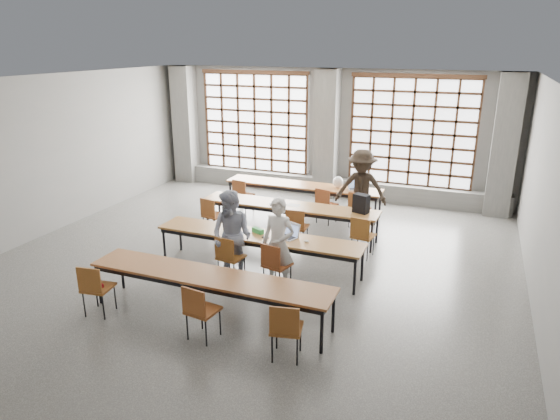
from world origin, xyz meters
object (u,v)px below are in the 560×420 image
(chair_back_right, at_px, (358,206))
(student_female, at_px, (232,236))
(desk_row_b, at_px, (289,207))
(phone, at_px, (265,237))
(desk_row_c, at_px, (259,238))
(laptop_front, at_px, (289,234))
(chair_near_mid, at_px, (199,307))
(chair_front_right, at_px, (275,262))
(laptop_back, at_px, (355,186))
(green_box, at_px, (258,231))
(desk_row_a, at_px, (303,187))
(chair_back_mid, at_px, (325,202))
(chair_mid_right, at_px, (362,233))
(chair_near_right, at_px, (286,326))
(backpack, at_px, (361,204))
(chair_mid_left, at_px, (211,213))
(student_male, at_px, (278,244))
(red_pouch, at_px, (98,285))
(chair_mid_centre, at_px, (297,224))
(chair_back_left, at_px, (242,193))
(desk_row_d, at_px, (209,279))
(chair_front_left, at_px, (229,254))
(plastic_bag, at_px, (338,182))
(mouse, at_px, (306,241))
(chair_near_left, at_px, (95,285))

(chair_back_right, bearing_deg, student_female, -113.47)
(desk_row_b, bearing_deg, student_female, -94.39)
(student_female, distance_m, phone, 0.63)
(desk_row_c, xyz_separation_m, student_female, (-0.30, -0.50, 0.17))
(laptop_front, bearing_deg, desk_row_c, -169.55)
(desk_row_c, height_order, chair_near_mid, chair_near_mid)
(chair_front_right, height_order, laptop_back, laptop_back)
(chair_back_right, distance_m, green_box, 3.16)
(desk_row_a, distance_m, chair_back_mid, 1.01)
(chair_mid_right, distance_m, chair_near_right, 3.77)
(chair_near_mid, distance_m, laptop_back, 6.23)
(chair_near_right, distance_m, backpack, 4.46)
(chair_mid_left, bearing_deg, student_male, -37.52)
(chair_mid_right, distance_m, laptop_front, 1.64)
(student_male, xyz_separation_m, backpack, (0.89, 2.47, 0.11))
(chair_near_right, distance_m, red_pouch, 3.22)
(chair_mid_right, bearing_deg, chair_mid_centre, -179.97)
(chair_back_left, xyz_separation_m, chair_near_mid, (1.96, -5.44, 0.00))
(chair_near_mid, relative_size, student_female, 0.53)
(desk_row_d, relative_size, chair_mid_right, 4.55)
(chair_near_right, bearing_deg, chair_mid_centre, 107.82)
(chair_front_left, distance_m, student_female, 0.33)
(chair_mid_centre, relative_size, laptop_front, 1.97)
(desk_row_b, relative_size, chair_mid_right, 4.55)
(chair_near_right, xyz_separation_m, plastic_bag, (-0.98, 6.12, 0.34))
(laptop_back, height_order, red_pouch, laptop_back)
(chair_back_right, bearing_deg, chair_mid_right, -74.38)
(phone, bearing_deg, chair_front_right, -52.73)
(desk_row_a, relative_size, chair_near_right, 4.55)
(chair_front_left, xyz_separation_m, chair_near_mid, (0.49, -1.85, 0.00))
(chair_mid_centre, bearing_deg, chair_back_left, 141.12)
(chair_near_right, bearing_deg, phone, 119.07)
(chair_front_left, bearing_deg, desk_row_b, 85.59)
(backpack, height_order, plastic_bag, backpack)
(student_male, bearing_deg, chair_back_left, 128.11)
(mouse, bearing_deg, green_box, 174.29)
(desk_row_a, distance_m, chair_front_left, 4.22)
(chair_near_left, height_order, laptop_back, laptop_back)
(green_box, distance_m, backpack, 2.44)
(chair_near_mid, bearing_deg, mouse, 72.48)
(chair_near_right, distance_m, phone, 2.73)
(chair_mid_left, height_order, red_pouch, chair_mid_left)
(chair_back_left, distance_m, chair_back_right, 3.00)
(chair_mid_left, height_order, student_male, student_male)
(chair_front_right, distance_m, chair_near_left, 2.94)
(desk_row_d, relative_size, chair_mid_left, 4.55)
(laptop_front, bearing_deg, chair_near_mid, -98.76)
(desk_row_d, relative_size, laptop_back, 8.96)
(chair_near_left, relative_size, plastic_bag, 3.08)
(laptop_back, relative_size, red_pouch, 2.23)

